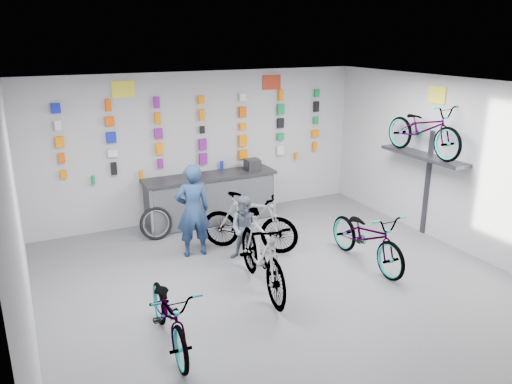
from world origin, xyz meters
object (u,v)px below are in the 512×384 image
bike_left (169,313)px  bike_right (367,236)px  counter (211,199)px  customer (246,228)px  bike_center (262,253)px  bike_service (249,222)px  clerk (193,211)px

bike_left → bike_right: bike_right is taller
counter → customer: customer is taller
counter → bike_left: size_ratio=1.61×
counter → bike_right: (1.62, -2.97, 0.01)m
counter → bike_left: 4.26m
bike_center → bike_service: 1.46m
bike_right → clerk: size_ratio=1.15×
counter → bike_right: bearing=-61.4°
bike_service → counter: bearing=46.0°
bike_left → clerk: (1.15, 2.41, 0.37)m
bike_left → bike_center: (1.65, 0.78, 0.15)m
clerk → bike_right: bearing=152.0°
bike_service → clerk: bearing=117.9°
bike_left → customer: bearing=47.2°
bike_service → customer: (-0.22, -0.32, 0.03)m
bike_left → bike_center: size_ratio=0.85×
bike_left → bike_right: 3.70m
counter → clerk: 1.64m
clerk → counter: bearing=-116.8°
counter → bike_service: 1.61m
bike_center → customer: size_ratio=1.75×
clerk → customer: bearing=147.6°
bike_service → bike_center: bearing=-155.7°
bike_center → customer: bike_center is taller
bike_left → customer: size_ratio=1.49×
clerk → customer: size_ratio=1.45×
bike_left → customer: 2.64m
bike_center → bike_service: bearing=79.6°
bike_center → bike_right: bearing=8.3°
bike_left → bike_right: size_ratio=0.90×
bike_center → bike_right: (1.97, 0.02, -0.10)m
counter → customer: 1.93m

